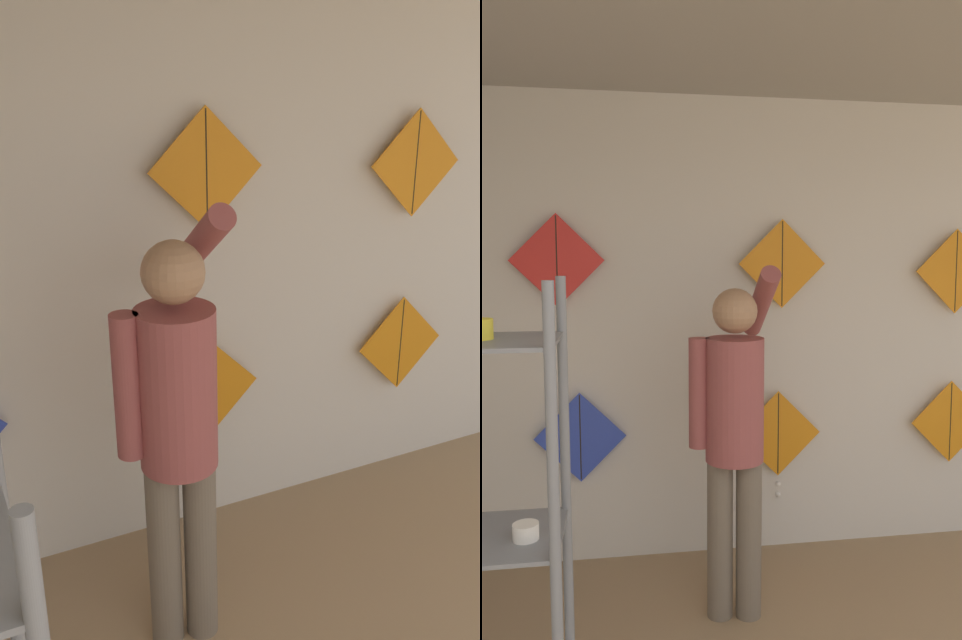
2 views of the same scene
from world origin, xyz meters
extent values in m
cube|color=silver|center=(0.00, 3.66, 1.40)|extent=(4.89, 0.06, 2.80)
cylinder|color=slate|center=(-1.10, 1.45, 0.90)|extent=(0.03, 0.03, 1.80)
cylinder|color=slate|center=(-1.10, 1.78, 0.90)|extent=(0.03, 0.03, 1.80)
cylinder|color=white|center=(-1.19, 1.58, 1.11)|extent=(0.07, 0.07, 0.04)
cylinder|color=#726656|center=(-0.44, 2.91, 0.41)|extent=(0.13, 0.13, 0.83)
cylinder|color=#726656|center=(-0.29, 2.89, 0.41)|extent=(0.13, 0.13, 0.83)
cylinder|color=#9E4C4C|center=(-0.37, 2.90, 1.14)|extent=(0.29, 0.29, 0.62)
sphere|color=tan|center=(-0.37, 2.90, 1.59)|extent=(0.22, 0.22, 0.22)
cylinder|color=#9E4C4C|center=(-0.54, 2.93, 1.17)|extent=(0.10, 0.10, 0.55)
cylinder|color=#9E4C4C|center=(-0.19, 3.10, 1.61)|extent=(0.10, 0.51, 0.40)
cube|color=blue|center=(-1.17, 3.57, 0.79)|extent=(0.54, 0.01, 0.54)
cylinder|color=black|center=(-1.17, 3.57, 0.79)|extent=(0.01, 0.01, 0.51)
cube|color=orange|center=(0.04, 3.57, 0.75)|extent=(0.54, 0.01, 0.54)
cylinder|color=black|center=(0.04, 3.57, 0.75)|extent=(0.01, 0.01, 0.51)
sphere|color=white|center=(0.04, 3.56, 0.43)|extent=(0.04, 0.04, 0.04)
sphere|color=white|center=(0.04, 3.56, 0.36)|extent=(0.04, 0.04, 0.04)
cube|color=orange|center=(1.19, 3.57, 0.78)|extent=(0.54, 0.01, 0.54)
cylinder|color=black|center=(1.19, 3.57, 0.78)|extent=(0.01, 0.01, 0.51)
cube|color=red|center=(-1.28, 3.57, 1.83)|extent=(0.54, 0.01, 0.54)
cylinder|color=black|center=(-1.28, 3.57, 1.83)|extent=(0.01, 0.01, 0.51)
cube|color=orange|center=(0.05, 3.57, 1.81)|extent=(0.54, 0.01, 0.54)
cylinder|color=black|center=(0.05, 3.57, 1.81)|extent=(0.01, 0.01, 0.51)
cube|color=orange|center=(1.19, 3.57, 1.76)|extent=(0.54, 0.01, 0.54)
cylinder|color=black|center=(1.19, 3.57, 1.76)|extent=(0.01, 0.01, 0.51)
camera|label=1|loc=(-1.17, 0.70, 2.31)|focal=40.00mm
camera|label=2|loc=(-0.92, -0.11, 1.86)|focal=35.00mm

